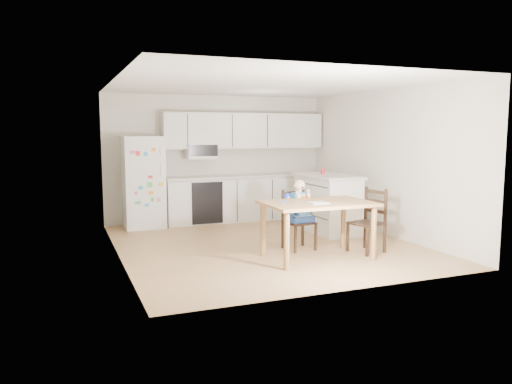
{
  "coord_description": "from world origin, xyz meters",
  "views": [
    {
      "loc": [
        -3.0,
        -7.19,
        1.79
      ],
      "look_at": [
        -0.34,
        -0.49,
        0.91
      ],
      "focal_mm": 35.0,
      "sensor_mm": 36.0,
      "label": 1
    }
  ],
  "objects_px": {
    "dining_table": "(318,210)",
    "chair_booster": "(298,207)",
    "refrigerator": "(143,182)",
    "red_cup": "(323,171)",
    "kitchen_island": "(327,203)",
    "chair_side": "(371,216)"
  },
  "relations": [
    {
      "from": "dining_table",
      "to": "refrigerator",
      "type": "bearing_deg",
      "value": 120.48
    },
    {
      "from": "red_cup",
      "to": "chair_booster",
      "type": "relative_size",
      "value": 0.09
    },
    {
      "from": "dining_table",
      "to": "chair_booster",
      "type": "relative_size",
      "value": 1.41
    },
    {
      "from": "refrigerator",
      "to": "kitchen_island",
      "type": "relative_size",
      "value": 1.22
    },
    {
      "from": "kitchen_island",
      "to": "chair_booster",
      "type": "distance_m",
      "value": 1.47
    },
    {
      "from": "red_cup",
      "to": "refrigerator",
      "type": "bearing_deg",
      "value": 154.2
    },
    {
      "from": "red_cup",
      "to": "dining_table",
      "type": "xyz_separation_m",
      "value": [
        -1.08,
        -1.79,
        -0.38
      ]
    },
    {
      "from": "refrigerator",
      "to": "chair_booster",
      "type": "xyz_separation_m",
      "value": [
        1.9,
        -2.62,
        -0.21
      ]
    },
    {
      "from": "red_cup",
      "to": "chair_side",
      "type": "height_order",
      "value": "red_cup"
    },
    {
      "from": "kitchen_island",
      "to": "red_cup",
      "type": "distance_m",
      "value": 0.59
    },
    {
      "from": "refrigerator",
      "to": "chair_booster",
      "type": "relative_size",
      "value": 1.59
    },
    {
      "from": "red_cup",
      "to": "chair_side",
      "type": "distance_m",
      "value": 1.81
    },
    {
      "from": "kitchen_island",
      "to": "red_cup",
      "type": "bearing_deg",
      "value": 88.49
    },
    {
      "from": "chair_booster",
      "to": "red_cup",
      "type": "bearing_deg",
      "value": 41.32
    },
    {
      "from": "dining_table",
      "to": "chair_booster",
      "type": "distance_m",
      "value": 0.62
    },
    {
      "from": "red_cup",
      "to": "dining_table",
      "type": "height_order",
      "value": "red_cup"
    },
    {
      "from": "kitchen_island",
      "to": "chair_side",
      "type": "relative_size",
      "value": 1.47
    },
    {
      "from": "refrigerator",
      "to": "red_cup",
      "type": "height_order",
      "value": "refrigerator"
    },
    {
      "from": "refrigerator",
      "to": "kitchen_island",
      "type": "height_order",
      "value": "refrigerator"
    },
    {
      "from": "red_cup",
      "to": "chair_booster",
      "type": "bearing_deg",
      "value": -132.54
    },
    {
      "from": "kitchen_island",
      "to": "red_cup",
      "type": "height_order",
      "value": "red_cup"
    },
    {
      "from": "chair_booster",
      "to": "chair_side",
      "type": "distance_m",
      "value": 1.1
    }
  ]
}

